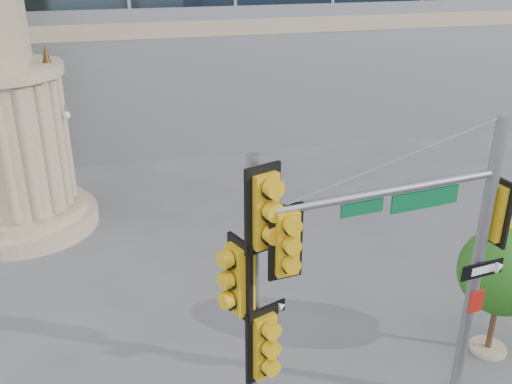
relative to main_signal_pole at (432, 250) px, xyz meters
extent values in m
cylinder|color=tan|center=(-7.86, 10.14, -3.33)|extent=(4.40, 4.40, 0.50)
cylinder|color=tan|center=(-7.86, 10.14, -2.93)|extent=(3.80, 3.80, 0.30)
cylinder|color=tan|center=(-7.86, 10.14, -0.78)|extent=(3.00, 3.00, 4.00)
cone|color=#472D14|center=(-6.56, 10.14, 1.77)|extent=(0.24, 0.24, 0.50)
cylinder|color=slate|center=(1.03, 0.13, -0.69)|extent=(0.21, 0.21, 5.78)
cylinder|color=slate|center=(-0.97, -0.12, 1.23)|extent=(4.03, 0.63, 0.13)
cube|color=#0B5C30|center=(-0.30, -0.05, 0.99)|extent=(1.25, 0.19, 0.31)
cube|color=gold|center=(-2.69, -0.33, 0.70)|extent=(0.56, 0.33, 1.20)
cube|color=gold|center=(1.30, 0.16, 0.46)|extent=(0.33, 0.56, 1.20)
cube|color=black|center=(1.05, 0.00, -0.55)|extent=(0.88, 0.14, 0.29)
cube|color=#A9180F|center=(1.05, 0.00, -1.22)|extent=(0.31, 0.07, 0.44)
cylinder|color=slate|center=(-3.06, 0.14, -0.83)|extent=(0.20, 0.20, 5.51)
cube|color=gold|center=(-2.98, -0.08, 1.16)|extent=(0.68, 0.50, 1.38)
cube|color=gold|center=(-3.29, 0.06, -0.06)|extent=(0.50, 0.68, 1.38)
cube|color=gold|center=(-2.98, -0.08, -1.27)|extent=(0.68, 0.50, 1.38)
cube|color=black|center=(-2.83, 0.09, -0.77)|extent=(0.65, 0.27, 0.22)
cylinder|color=tan|center=(2.59, 1.21, -3.54)|extent=(0.79, 0.79, 0.09)
cylinder|color=#382314|center=(2.59, 1.21, -2.79)|extent=(0.12, 0.12, 1.58)
sphere|color=#2D6216|center=(2.59, 1.21, -1.56)|extent=(1.85, 1.85, 1.85)
sphere|color=#2D6216|center=(2.98, 1.43, -1.82)|extent=(1.14, 1.14, 1.14)
sphere|color=#2D6216|center=(2.28, 0.99, -1.78)|extent=(0.97, 0.97, 0.97)
camera|label=1|loc=(-4.98, -7.27, 4.73)|focal=40.00mm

